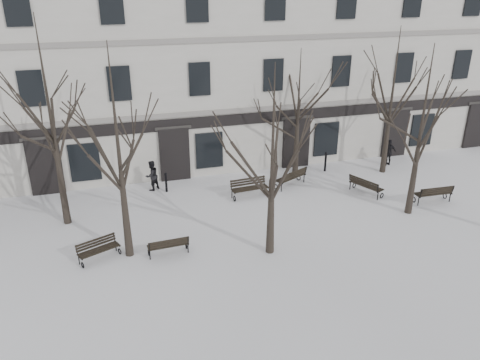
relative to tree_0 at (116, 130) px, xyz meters
name	(u,v)px	position (x,y,z in m)	size (l,w,h in m)	color
ground	(290,242)	(6.48, -0.87, -5.15)	(100.00, 100.00, 0.00)	white
building	(215,60)	(6.49, 12.09, 0.36)	(40.40, 10.20, 11.40)	silver
tree_0	(116,130)	(0.00, 0.00, 0.00)	(5.77, 5.77, 8.24)	black
tree_1	(273,141)	(5.42, -1.35, -0.46)	(5.25, 5.25, 7.50)	black
tree_2	(424,112)	(12.83, 0.08, -0.33)	(5.40, 5.40, 7.71)	black
tree_4	(48,100)	(-2.49, 3.50, 0.45)	(6.27, 6.27, 8.95)	black
tree_5	(299,98)	(9.61, 6.13, -0.85)	(4.82, 4.82, 6.88)	black
tree_6	(394,84)	(14.47, 4.91, -0.18)	(5.57, 5.57, 7.96)	black
bench_0	(98,249)	(-1.16, 0.04, -4.71)	(1.69, 1.16, 0.81)	black
bench_1	(168,245)	(1.49, -0.45, -4.71)	(1.64, 0.67, 0.81)	black
bench_2	(434,193)	(14.60, 0.66, -4.65)	(1.87, 0.75, 0.93)	black
bench_3	(249,187)	(6.18, 3.85, -4.64)	(1.91, 0.82, 0.94)	black
bench_4	(291,177)	(8.69, 4.45, -4.63)	(1.98, 1.45, 0.96)	black
bench_5	(366,185)	(11.93, 2.48, -4.66)	(1.29, 1.87, 0.90)	black
bollard_a	(166,182)	(2.26, 5.60, -4.58)	(0.14, 0.14, 1.06)	black
bollard_b	(326,161)	(11.35, 5.90, -4.54)	(0.15, 0.15, 1.14)	black
pedestrian_b	(153,190)	(1.60, 6.06, -5.15)	(0.77, 0.60, 1.59)	black
pedestrian_c	(387,165)	(15.31, 5.74, -5.15)	(0.92, 0.38, 1.57)	black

